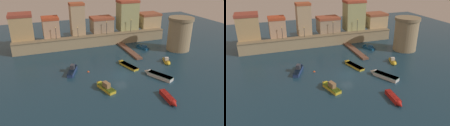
% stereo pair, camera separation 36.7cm
% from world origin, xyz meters
% --- Properties ---
extents(ground_plane, '(118.53, 118.53, 0.00)m').
position_xyz_m(ground_plane, '(0.00, 0.00, 0.00)').
color(ground_plane, '#19384C').
extents(quay_wall, '(45.53, 2.39, 3.31)m').
position_xyz_m(quay_wall, '(0.00, 20.80, 1.67)').
color(quay_wall, '#9E8966').
rests_on(quay_wall, ground).
extents(old_town_backdrop, '(46.03, 6.02, 9.45)m').
position_xyz_m(old_town_backdrop, '(0.39, 24.29, 6.64)').
color(old_town_backdrop, tan).
rests_on(old_town_backdrop, ground).
extents(fortress_tower, '(6.84, 6.84, 9.25)m').
position_xyz_m(fortress_tower, '(21.51, 9.55, 4.68)').
color(fortress_tower, '#9E8966').
rests_on(fortress_tower, ground).
extents(pier_dock, '(1.71, 13.38, 0.70)m').
position_xyz_m(pier_dock, '(7.77, 13.06, 0.24)').
color(pier_dock, brown).
rests_on(pier_dock, ground).
extents(quay_lamp_0, '(0.32, 0.32, 3.48)m').
position_xyz_m(quay_lamp_0, '(-10.91, 20.80, 5.62)').
color(quay_lamp_0, black).
rests_on(quay_lamp_0, quay_wall).
extents(quay_lamp_1, '(0.32, 0.32, 2.93)m').
position_xyz_m(quay_lamp_1, '(-4.79, 20.80, 5.30)').
color(quay_lamp_1, black).
rests_on(quay_lamp_1, quay_wall).
extents(quay_lamp_2, '(0.32, 0.32, 3.77)m').
position_xyz_m(quay_lamp_2, '(3.89, 20.80, 5.79)').
color(quay_lamp_2, black).
rests_on(quay_lamp_2, quay_wall).
extents(quay_lamp_3, '(0.32, 0.32, 3.87)m').
position_xyz_m(quay_lamp_3, '(11.78, 20.80, 5.84)').
color(quay_lamp_3, black).
rests_on(quay_lamp_3, quay_wall).
extents(moored_boat_0, '(2.51, 4.27, 1.55)m').
position_xyz_m(moored_boat_0, '(13.16, 2.29, 0.36)').
color(moored_boat_0, gold).
rests_on(moored_boat_0, ground).
extents(moored_boat_1, '(3.03, 4.63, 1.60)m').
position_xyz_m(moored_boat_1, '(12.22, 14.24, 0.36)').
color(moored_boat_1, '#195689').
rests_on(moored_boat_1, ground).
extents(moored_boat_2, '(4.46, 6.89, 1.45)m').
position_xyz_m(moored_boat_2, '(6.82, -3.21, 0.44)').
color(moored_boat_2, silver).
rests_on(moored_boat_2, ground).
extents(moored_boat_3, '(3.17, 6.99, 1.32)m').
position_xyz_m(moored_boat_3, '(3.00, 4.52, 0.27)').
color(moored_boat_3, gold).
rests_on(moored_boat_3, ground).
extents(moored_boat_4, '(1.54, 5.42, 1.06)m').
position_xyz_m(moored_boat_4, '(4.11, -12.15, 0.40)').
color(moored_boat_4, red).
rests_on(moored_boat_4, ground).
extents(moored_boat_5, '(3.69, 6.51, 1.97)m').
position_xyz_m(moored_boat_5, '(-9.47, 5.58, 0.54)').
color(moored_boat_5, navy).
rests_on(moored_boat_5, ground).
extents(moored_boat_6, '(2.94, 5.75, 1.97)m').
position_xyz_m(moored_boat_6, '(-5.31, -4.12, 0.48)').
color(moored_boat_6, gold).
rests_on(moored_boat_6, ground).
extents(mooring_buoy_0, '(0.48, 0.48, 0.48)m').
position_xyz_m(mooring_buoy_0, '(-6.32, 4.03, 0.00)').
color(mooring_buoy_0, '#EA4C19').
rests_on(mooring_buoy_0, ground).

